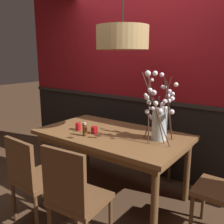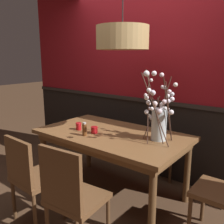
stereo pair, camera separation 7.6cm
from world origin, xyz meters
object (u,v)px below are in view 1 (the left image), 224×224
dining_table (112,140)px  chair_near_side_left (31,176)px  vase_with_blossoms (159,119)px  candle_holder_nearer_edge (94,130)px  chair_near_side_right (74,195)px  pendant_lamp (122,38)px  chair_far_side_right (165,138)px  candle_holder_nearer_center (78,126)px  condiment_bottle (85,130)px

dining_table → chair_near_side_left: 0.97m
vase_with_blossoms → candle_holder_nearer_edge: (-0.69, -0.23, -0.19)m
chair_near_side_right → dining_table: bearing=107.2°
chair_near_side_left → pendant_lamp: 1.68m
chair_near_side_left → pendant_lamp: bearing=69.0°
dining_table → pendant_lamp: (0.08, 0.07, 1.14)m
dining_table → pendant_lamp: pendant_lamp is taller
vase_with_blossoms → pendant_lamp: (-0.46, -0.03, 0.83)m
chair_far_side_right → candle_holder_nearer_edge: (-0.41, -1.05, 0.30)m
chair_far_side_right → candle_holder_nearer_center: 1.28m
chair_near_side_left → vase_with_blossoms: vase_with_blossoms is taller
chair_near_side_left → candle_holder_nearer_center: 0.82m
dining_table → candle_holder_nearer_center: (-0.39, -0.15, 0.13)m
condiment_bottle → chair_far_side_right: bearing=70.0°
vase_with_blossoms → candle_holder_nearer_edge: bearing=-161.2°
candle_holder_nearer_edge → condiment_bottle: condiment_bottle is taller
vase_with_blossoms → condiment_bottle: size_ratio=4.88×
chair_near_side_right → vase_with_blossoms: size_ratio=1.30×
dining_table → candle_holder_nearer_center: bearing=-158.7°
vase_with_blossoms → candle_holder_nearer_edge: 0.75m
chair_near_side_left → condiment_bottle: 0.73m
chair_far_side_right → pendant_lamp: bearing=-101.5°
dining_table → condiment_bottle: (-0.18, -0.27, 0.16)m
vase_with_blossoms → pendant_lamp: bearing=-176.8°
dining_table → chair_near_side_right: (0.28, -0.91, -0.17)m
dining_table → chair_near_side_left: chair_near_side_left is taller
dining_table → candle_holder_nearer_center: size_ratio=19.86×
condiment_bottle → chair_near_side_right: bearing=-54.4°
chair_far_side_right → vase_with_blossoms: size_ratio=1.25×
dining_table → chair_far_side_right: size_ratio=1.85×
chair_near_side_right → chair_far_side_right: 1.82m
chair_near_side_right → pendant_lamp: 1.64m
pendant_lamp → chair_far_side_right: bearing=78.5°
chair_near_side_right → chair_near_side_left: bearing=179.9°
candle_holder_nearer_center → condiment_bottle: 0.24m
candle_holder_nearer_edge → candle_holder_nearer_center: bearing=-176.0°
condiment_bottle → dining_table: bearing=56.7°
dining_table → candle_holder_nearer_edge: bearing=-138.3°
chair_near_side_left → chair_far_side_right: size_ratio=0.99×
candle_holder_nearer_edge → pendant_lamp: 1.06m
vase_with_blossoms → candle_holder_nearer_center: bearing=-164.8°
vase_with_blossoms → chair_far_side_right: bearing=109.2°
chair_near_side_left → pendant_lamp: pendant_lamp is taller
candle_holder_nearer_center → vase_with_blossoms: bearing=15.2°
chair_near_side_right → vase_with_blossoms: vase_with_blossoms is taller
dining_table → chair_far_side_right: 0.97m
candle_holder_nearer_center → pendant_lamp: bearing=25.6°
chair_near_side_left → condiment_bottle: size_ratio=5.99×
chair_near_side_right → pendant_lamp: size_ratio=1.00×
chair_near_side_right → candle_holder_nearer_center: size_ratio=11.14×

